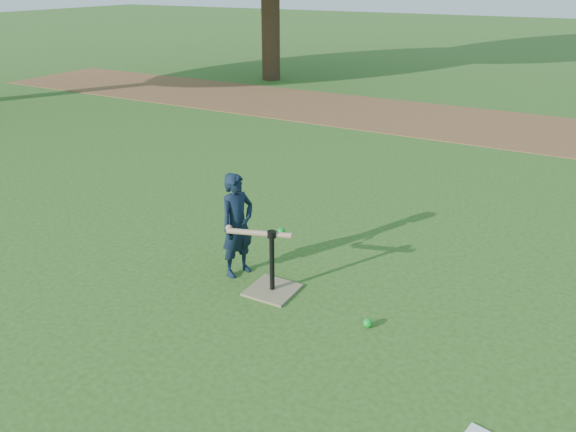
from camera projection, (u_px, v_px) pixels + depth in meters
The scene contains 6 objects.
ground at pixel (276, 302), 5.05m from camera, with size 80.00×80.00×0.00m, color #285116.
dirt_strip at pixel (468, 124), 11.06m from camera, with size 24.00×3.00×0.01m, color brown.
child at pixel (237, 225), 5.35m from camera, with size 0.38×0.25×1.03m, color black.
wiffle_ball_ground at pixel (368, 323), 4.68m from camera, with size 0.08×0.08×0.08m, color #0D9621.
batting_tee at pixel (272, 281), 5.19m from camera, with size 0.43×0.43×0.61m.
swing_action at pixel (260, 232), 5.06m from camera, with size 0.62×0.26×0.08m.
Camera 1 is at (2.21, -3.73, 2.72)m, focal length 35.00 mm.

